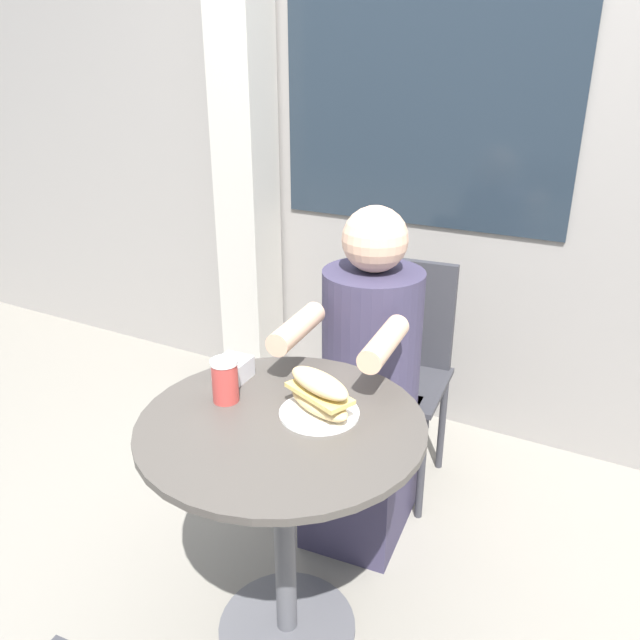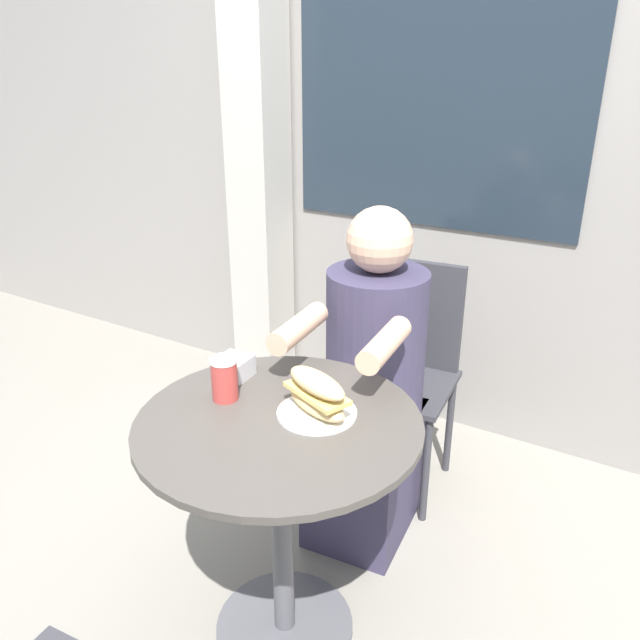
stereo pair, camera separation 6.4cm
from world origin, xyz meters
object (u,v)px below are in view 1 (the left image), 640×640
Objects in this scene: cafe_table at (283,482)px; drink_cup at (225,380)px; seated_diner at (366,398)px; sandwich_on_plate at (319,397)px; diner_chair at (401,353)px.

drink_cup is (-0.18, 0.02, 0.25)m from cafe_table.
seated_diner is 9.63× the size of drink_cup.
seated_diner is at bearing 99.33° from sandwich_on_plate.
drink_cup reaches higher than sandwich_on_plate.
cafe_table is 3.39× the size of sandwich_on_plate.
sandwich_on_plate is (0.07, 0.07, 0.24)m from cafe_table.
sandwich_on_plate is at bearing 93.80° from seated_diner.
sandwich_on_plate is at bearing 46.00° from cafe_table.
sandwich_on_plate is at bearing 12.73° from drink_cup.
seated_diner is (-0.01, 0.55, -0.03)m from cafe_table.
diner_chair is 0.86m from sandwich_on_plate.
drink_cup is (-0.25, -0.06, 0.01)m from sandwich_on_plate.
drink_cup is at bearing 175.30° from cafe_table.
cafe_table is 0.31m from drink_cup.
drink_cup is at bearing -167.27° from sandwich_on_plate.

